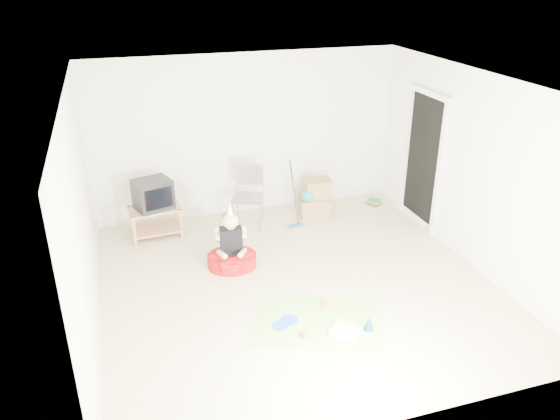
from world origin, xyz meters
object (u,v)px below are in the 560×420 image
object	(u,v)px
tv_stand	(155,219)
folding_chair	(248,198)
crt_tv	(153,194)
seated_woman	(232,253)
birthday_cake	(345,333)
cardboard_boxes	(315,199)

from	to	relation	value
tv_stand	folding_chair	bearing A→B (deg)	-3.52
crt_tv	seated_woman	size ratio (longest dim) A/B	0.53
crt_tv	folding_chair	size ratio (longest dim) A/B	0.51
tv_stand	seated_woman	world-z (taller)	seated_woman
tv_stand	birthday_cake	xyz separation A→B (m)	(1.77, -3.13, -0.24)
crt_tv	folding_chair	distance (m)	1.45
cardboard_boxes	seated_woman	size ratio (longest dim) A/B	0.64
birthday_cake	seated_woman	bearing A→B (deg)	114.88
tv_stand	crt_tv	xyz separation A→B (m)	(0.00, -0.00, 0.42)
seated_woman	crt_tv	bearing A→B (deg)	125.74
crt_tv	cardboard_boxes	size ratio (longest dim) A/B	0.84
seated_woman	birthday_cake	world-z (taller)	seated_woman
crt_tv	birthday_cake	distance (m)	3.66
tv_stand	cardboard_boxes	distance (m)	2.58
crt_tv	birthday_cake	xyz separation A→B (m)	(1.77, -3.13, -0.65)
folding_chair	seated_woman	xyz separation A→B (m)	(-0.53, -1.16, -0.28)
crt_tv	cardboard_boxes	xyz separation A→B (m)	(2.58, -0.02, -0.40)
tv_stand	cardboard_boxes	bearing A→B (deg)	-0.35
crt_tv	cardboard_boxes	bearing A→B (deg)	-18.45
crt_tv	seated_woman	world-z (taller)	seated_woman
tv_stand	seated_woman	xyz separation A→B (m)	(0.90, -1.25, -0.07)
folding_chair	cardboard_boxes	bearing A→B (deg)	3.60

